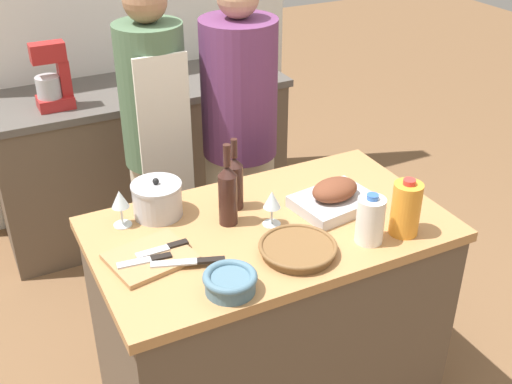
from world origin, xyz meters
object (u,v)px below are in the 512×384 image
condiment_bottle_short (236,65)px  person_cook_aproned (157,137)px  milk_jug (370,220)px  stand_mixer (53,81)px  roasting_pan (334,197)px  cutting_board (150,257)px  knife_chef (191,262)px  condiment_bottle_tall (247,59)px  juice_jug (406,208)px  wine_glass_right (120,201)px  stock_pot (157,199)px  wine_bottle_green (228,193)px  wicker_basket (298,248)px  mixing_bowl (230,281)px  knife_paring (146,260)px  knife_bread (164,248)px  wine_glass_left (272,202)px  wine_bottle_dark (235,181)px  person_cook_guest (240,131)px

condiment_bottle_short → person_cook_aproned: size_ratio=0.09×
milk_jug → stand_mixer: bearing=112.3°
milk_jug → stand_mixer: size_ratio=0.54×
roasting_pan → cutting_board: (-0.74, -0.01, -0.04)m
cutting_board → condiment_bottle_short: size_ratio=2.06×
knife_chef → condiment_bottle_tall: (1.02, 1.68, 0.05)m
juice_jug → condiment_bottle_short: juice_jug is taller
cutting_board → wine_glass_right: wine_glass_right is taller
stock_pot → juice_jug: juice_jug is taller
roasting_pan → wine_glass_right: bearing=162.6°
wine_bottle_green → person_cook_aproned: 0.81m
cutting_board → condiment_bottle_short: 1.87m
wicker_basket → mixing_bowl: bearing=-164.7°
roasting_pan → knife_paring: (-0.76, -0.04, -0.02)m
condiment_bottle_tall → knife_bread: bearing=-124.5°
wicker_basket → wine_glass_left: (0.01, 0.20, 0.08)m
condiment_bottle_short → person_cook_aproned: 0.97m
wicker_basket → condiment_bottle_short: size_ratio=1.84×
wine_bottle_green → condiment_bottle_tall: (0.80, 1.48, -0.06)m
condiment_bottle_short → stand_mixer: bearing=-178.6°
wine_bottle_dark → knife_paring: wine_bottle_dark is taller
stand_mixer → condiment_bottle_short: size_ratio=2.35×
wicker_basket → person_cook_guest: bearing=75.6°
condiment_bottle_tall → person_cook_guest: (-0.40, -0.75, -0.08)m
stock_pot → stand_mixer: bearing=95.4°
roasting_pan → mixing_bowl: bearing=-153.2°
knife_paring → condiment_bottle_short: bearing=55.9°
wine_bottle_dark → wicker_basket: bearing=-80.6°
condiment_bottle_short → wine_bottle_green: bearing=-116.1°
roasting_pan → knife_bread: 0.68m
stock_pot → knife_bread: size_ratio=1.01×
knife_bread → condiment_bottle_short: 1.83m
juice_jug → condiment_bottle_tall: bearing=81.7°
wine_glass_right → person_cook_aproned: bearing=61.4°
knife_chef → condiment_bottle_tall: 1.96m
knife_bread → wine_glass_left: bearing=-1.3°
wicker_basket → person_cook_guest: person_cook_guest is taller
roasting_pan → knife_paring: bearing=-177.1°
wicker_basket → stand_mixer: stand_mixer is taller
wine_bottle_green → condiment_bottle_tall: wine_bottle_green is taller
wine_glass_right → condiment_bottle_short: (1.07, 1.30, -0.05)m
wicker_basket → condiment_bottle_short: 1.84m
cutting_board → wine_glass_right: (-0.02, 0.25, 0.09)m
stock_pot → knife_paring: bearing=-116.0°
juice_jug → person_cook_guest: person_cook_guest is taller
wine_glass_left → person_cook_guest: size_ratio=0.09×
wine_glass_left → cutting_board: bearing=-179.1°
stand_mixer → roasting_pan: bearing=-64.1°
knife_bread → person_cook_guest: size_ratio=0.12×
wine_bottle_dark → person_cook_aproned: size_ratio=0.18×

